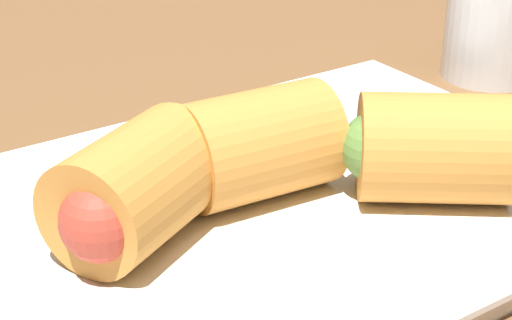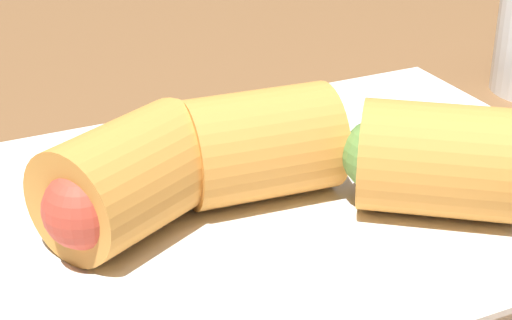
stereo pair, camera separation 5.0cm
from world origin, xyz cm
name	(u,v)px [view 1 (the left image)]	position (x,y,z in cm)	size (l,w,h in cm)	color
table_surface	(207,266)	(0.00, 0.00, 1.00)	(180.00, 140.00, 2.00)	brown
serving_plate	(256,213)	(2.79, 0.19, 2.76)	(33.43, 22.66, 1.50)	white
roll_front_left	(425,148)	(9.15, -3.86, 5.96)	(8.34, 7.97, 4.92)	#C68438
roll_front_right	(134,197)	(-3.59, -0.63, 5.96)	(8.25, 7.49, 4.92)	#C68438
roll_back_left	(249,147)	(2.74, 0.65, 5.96)	(7.77, 5.47, 4.92)	#C68438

